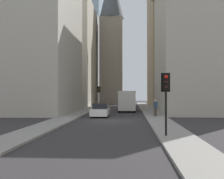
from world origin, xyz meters
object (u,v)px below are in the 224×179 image
Objects in this scene: traffic_light_foreground at (166,89)px; discarded_bottle at (152,117)px; pedestrian at (155,107)px; traffic_light_midblock at (99,92)px; sedan_white at (100,111)px; delivery_truck at (127,101)px.

discarded_bottle is at bearing -0.40° from traffic_light_foreground.
traffic_light_foreground is 2.05× the size of pedestrian.
discarded_bottle is (10.99, -0.08, -2.53)m from traffic_light_foreground.
traffic_light_midblock is at bearing 22.06° from pedestrian.
pedestrian is at bearing -10.62° from discarded_bottle.
traffic_light_midblock is (19.90, 2.39, 2.12)m from sedan_white.
traffic_light_foreground is 13.92m from pedestrian.
pedestrian is at bearing -157.94° from traffic_light_midblock.
traffic_light_midblock is at bearing 18.44° from discarded_bottle.
sedan_white is at bearing 20.24° from traffic_light_foreground.
traffic_light_midblock reaches higher than discarded_bottle.
traffic_light_midblock is at bearing 6.85° from sedan_white.
discarded_bottle is at bearing -161.56° from traffic_light_midblock.
traffic_light_midblock is at bearing 12.63° from traffic_light_foreground.
traffic_light_foreground is 11.27m from discarded_bottle.
traffic_light_midblock is 22.11m from pedestrian.
delivery_truck reaches higher than sedan_white.
pedestrian is 6.52× the size of discarded_bottle.
traffic_light_midblock reaches higher than sedan_white.
traffic_light_foreground reaches higher than pedestrian.
pedestrian is at bearing -2.51° from traffic_light_foreground.
traffic_light_midblock is 2.05× the size of pedestrian.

